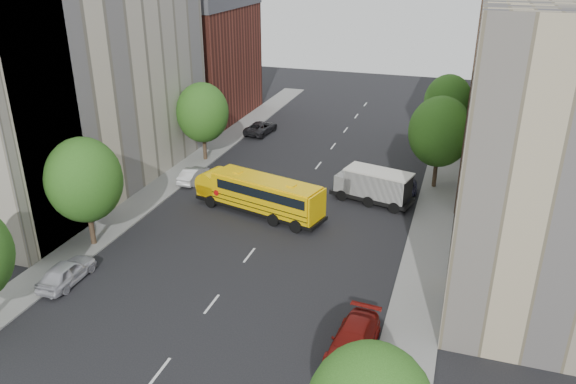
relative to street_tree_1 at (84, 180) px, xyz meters
The scene contains 20 objects.
ground 12.71m from the street_tree_1, 19.98° to the left, with size 120.00×120.00×0.00m, color black.
sidewalk_left 10.26m from the street_tree_1, 93.18° to the left, with size 3.00×80.00×0.12m, color slate.
sidewalk_right 24.72m from the street_tree_1, 21.80° to the left, with size 3.00×80.00×0.12m, color slate.
lane_markings 18.48m from the street_tree_1, 51.84° to the left, with size 0.15×64.00×0.01m, color silver.
building_left_cream 13.21m from the street_tree_1, 124.99° to the left, with size 10.00×26.00×20.00m, color beige.
building_left_redbrick 32.79m from the street_tree_1, 102.34° to the left, with size 10.00×15.00×13.00m, color maroon.
building_right_near 29.22m from the street_tree_1, ahead, with size 10.00×7.00×17.00m, color tan.
building_right_far 37.86m from the street_tree_1, 39.61° to the left, with size 10.00×22.00×18.00m, color #C4B898.
building_right_sidewall 32.04m from the street_tree_1, 24.15° to the left, with size 10.10×0.30×18.00m, color brown.
street_tree_1 is the anchor object (origin of this frame).
street_tree_2 18.00m from the street_tree_1, 90.00° to the left, with size 4.99×4.99×7.71m.
street_tree_4 28.43m from the street_tree_1, 39.29° to the left, with size 5.25×5.25×8.10m.
street_tree_5 37.20m from the street_tree_1, 53.75° to the left, with size 4.86×4.86×7.51m.
school_bus 12.91m from the street_tree_1, 42.59° to the left, with size 11.27×5.21×3.11m.
safari_truck 22.13m from the street_tree_1, 37.18° to the left, with size 7.00×3.86×2.85m.
parked_car_0 6.42m from the street_tree_1, 73.20° to the right, with size 1.75×4.36×1.48m, color #BBBAC2.
parked_car_1 13.48m from the street_tree_1, 83.71° to the left, with size 1.36×3.91×1.29m, color silver.
parked_car_2 28.15m from the street_tree_1, 85.47° to the left, with size 2.31×5.01×1.39m, color black.
parked_car_3 21.01m from the street_tree_1, 15.80° to the right, with size 2.04×5.01×1.45m, color maroon.
parked_car_4 24.95m from the street_tree_1, 36.38° to the left, with size 1.75×4.34×1.48m, color #333257.
Camera 1 is at (12.85, -32.89, 19.37)m, focal length 35.00 mm.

